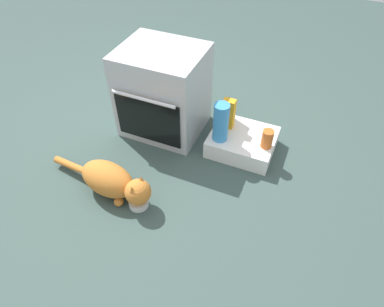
{
  "coord_description": "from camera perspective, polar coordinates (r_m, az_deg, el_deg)",
  "views": [
    {
      "loc": [
        1.07,
        -1.44,
        1.79
      ],
      "look_at": [
        0.46,
        -0.02,
        0.25
      ],
      "focal_mm": 31.3,
      "sensor_mm": 36.0,
      "label": 1
    }
  ],
  "objects": [
    {
      "name": "water_bottle",
      "position": [
        2.36,
        4.94,
        5.31
      ],
      "size": [
        0.11,
        0.11,
        0.3
      ],
      "primitive_type": "cylinder",
      "color": "#388CD1",
      "rests_on": "pantry_cabinet"
    },
    {
      "name": "oven",
      "position": [
        2.58,
        -4.93,
        10.44
      ],
      "size": [
        0.6,
        0.56,
        0.68
      ],
      "color": "#B7BABF",
      "rests_on": "ground"
    },
    {
      "name": "pantry_cabinet",
      "position": [
        2.55,
        8.56,
        1.93
      ],
      "size": [
        0.47,
        0.41,
        0.14
      ],
      "primitive_type": "cube",
      "color": "white",
      "rests_on": "ground"
    },
    {
      "name": "juice_carton",
      "position": [
        2.49,
        6.23,
        6.78
      ],
      "size": [
        0.09,
        0.06,
        0.24
      ],
      "primitive_type": "cube",
      "color": "orange",
      "rests_on": "pantry_cabinet"
    },
    {
      "name": "ground",
      "position": [
        2.53,
        -9.58,
        -0.87
      ],
      "size": [
        8.0,
        8.0,
        0.0
      ],
      "primitive_type": "plane",
      "color": "#384C47"
    },
    {
      "name": "cat",
      "position": [
        2.24,
        -13.31,
        -4.62
      ],
      "size": [
        0.83,
        0.27,
        0.24
      ],
      "rotation": [
        0.0,
        0.0,
        -0.12
      ],
      "color": "#C6752D",
      "rests_on": "ground"
    },
    {
      "name": "sauce_jar",
      "position": [
        2.4,
        12.69,
        2.45
      ],
      "size": [
        0.08,
        0.08,
        0.14
      ],
      "primitive_type": "cylinder",
      "color": "#D16023",
      "rests_on": "pantry_cabinet"
    },
    {
      "name": "food_bowl",
      "position": [
        2.22,
        -9.1,
        -8.24
      ],
      "size": [
        0.13,
        0.13,
        0.07
      ],
      "color": "white",
      "rests_on": "ground"
    }
  ]
}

